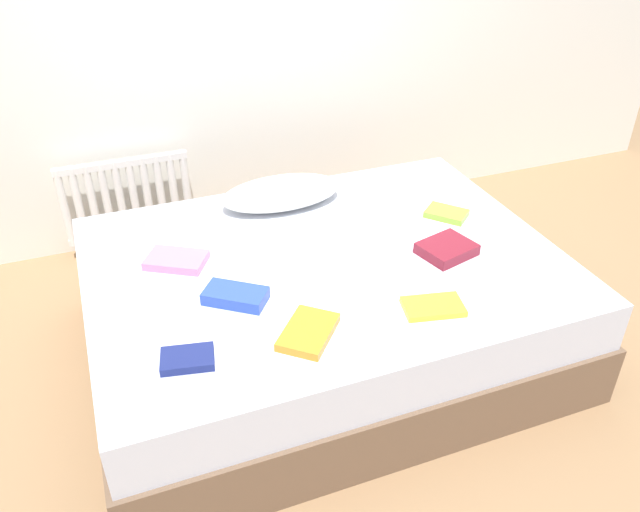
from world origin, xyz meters
TOP-DOWN VIEW (x-y plane):
  - ground_plane at (0.00, 0.00)m, footprint 8.00×8.00m
  - bed at (0.00, 0.00)m, footprint 2.00×1.50m
  - radiator at (-0.70, 1.20)m, footprint 0.70×0.04m
  - pillow at (-0.02, 0.52)m, footprint 0.59×0.29m
  - textbook_maroon at (0.50, -0.16)m, footprint 0.26×0.23m
  - textbook_blue at (-0.43, -0.16)m, footprint 0.27×0.24m
  - textbook_navy at (-0.67, -0.44)m, footprint 0.20×0.15m
  - textbook_orange at (-0.24, -0.45)m, footprint 0.28×0.29m
  - textbook_lime at (0.67, 0.13)m, footprint 0.22×0.22m
  - textbook_yellow at (0.25, -0.48)m, footprint 0.25×0.18m
  - textbook_white at (-0.17, -0.02)m, footprint 0.24×0.22m
  - textbook_pink at (-0.59, 0.18)m, footprint 0.29×0.26m

SIDE VIEW (x-z plane):
  - ground_plane at x=0.00m, z-range 0.00..0.00m
  - bed at x=0.00m, z-range 0.00..0.50m
  - radiator at x=-0.70m, z-range 0.10..0.56m
  - textbook_yellow at x=0.25m, z-range 0.50..0.52m
  - textbook_lime at x=0.67m, z-range 0.50..0.53m
  - textbook_navy at x=-0.67m, z-range 0.50..0.53m
  - textbook_orange at x=-0.24m, z-range 0.50..0.53m
  - textbook_pink at x=-0.59m, z-range 0.50..0.54m
  - textbook_white at x=-0.17m, z-range 0.50..0.54m
  - textbook_maroon at x=0.50m, z-range 0.50..0.55m
  - textbook_blue at x=-0.43m, z-range 0.50..0.55m
  - pillow at x=-0.02m, z-range 0.50..0.63m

